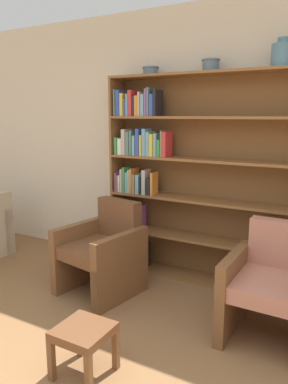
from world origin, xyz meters
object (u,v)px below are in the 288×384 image
at_px(bookshelf, 187,178).
at_px(footstool, 84,336).
at_px(bowl_sage, 151,70).
at_px(vase_tall, 283,55).
at_px(armchair_cushioned, 272,287).
at_px(armchair_leather, 103,251).
at_px(bowl_cream, 211,64).

height_order(bookshelf, footstool, bookshelf).
relative_size(bowl_sage, vase_tall, 0.72).
bearing_deg(bookshelf, armchair_cushioned, -35.04).
distance_m(vase_tall, armchair_leather, 2.37).
bearing_deg(bowl_cream, bowl_sage, 180.00).
relative_size(bowl_cream, armchair_leather, 0.20).
xyz_separation_m(armchair_cushioned, footstool, (-0.97, -1.06, -0.13)).
height_order(bowl_sage, bowl_cream, bowl_cream).
bearing_deg(bowl_sage, bowl_cream, 0.00).
distance_m(bowl_cream, armchair_leather, 2.02).
relative_size(vase_tall, armchair_cushioned, 0.28).
height_order(bowl_cream, armchair_leather, bowl_cream).
bearing_deg(bowl_cream, vase_tall, 0.00).
bearing_deg(footstool, vase_tall, 65.02).
relative_size(armchair_leather, armchair_cushioned, 1.00).
bearing_deg(bowl_sage, bookshelf, 2.29).
height_order(bowl_sage, footstool, bowl_sage).
bearing_deg(armchair_leather, armchair_cushioned, -169.77).
bearing_deg(footstool, bowl_sage, 104.48).
relative_size(bookshelf, bowl_cream, 12.12).
xyz_separation_m(bowl_cream, vase_tall, (0.63, 0.00, 0.04)).
height_order(armchair_cushioned, footstool, armchair_cushioned).
distance_m(bookshelf, vase_tall, 1.41).
bearing_deg(bookshelf, bowl_cream, -4.36).
height_order(bookshelf, armchair_leather, bookshelf).
relative_size(bookshelf, bowl_sage, 12.21).
xyz_separation_m(bowl_sage, bowl_cream, (0.63, 0.00, 0.02)).
xyz_separation_m(bowl_cream, footstool, (-0.18, -1.75, -1.86)).
relative_size(bookshelf, armchair_leather, 2.43).
distance_m(vase_tall, armchair_cushioned, 1.91).
xyz_separation_m(bowl_cream, armchair_leather, (-0.77, -0.69, -1.74)).
relative_size(vase_tall, armchair_leather, 0.28).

